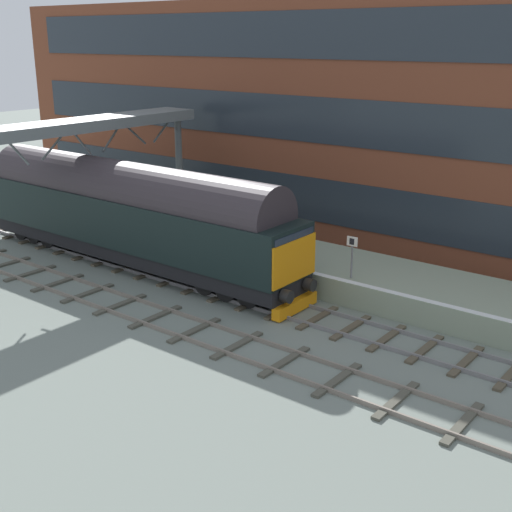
% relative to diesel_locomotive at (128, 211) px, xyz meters
% --- Properties ---
extents(ground_plane, '(140.00, 140.00, 0.00)m').
position_rel_diesel_locomotive_xyz_m(ground_plane, '(-0.00, -7.18, -2.48)').
color(ground_plane, slate).
rests_on(ground_plane, ground).
extents(track_main, '(2.50, 60.00, 0.15)m').
position_rel_diesel_locomotive_xyz_m(track_main, '(-0.00, -7.18, -2.43)').
color(track_main, slate).
rests_on(track_main, ground).
extents(track_adjacent_west, '(2.50, 60.00, 0.15)m').
position_rel_diesel_locomotive_xyz_m(track_adjacent_west, '(-3.56, -7.18, -2.42)').
color(track_adjacent_west, gray).
rests_on(track_adjacent_west, ground).
extents(station_platform, '(4.00, 44.00, 1.01)m').
position_rel_diesel_locomotive_xyz_m(station_platform, '(3.60, -7.18, -1.98)').
color(station_platform, gray).
rests_on(station_platform, ground).
extents(station_building, '(4.81, 43.20, 11.62)m').
position_rel_diesel_locomotive_xyz_m(station_building, '(10.59, -3.79, 3.33)').
color(station_building, brown).
rests_on(station_building, ground).
extents(diesel_locomotive, '(2.74, 18.22, 4.68)m').
position_rel_diesel_locomotive_xyz_m(diesel_locomotive, '(0.00, 0.00, 0.00)').
color(diesel_locomotive, black).
rests_on(diesel_locomotive, ground).
extents(platform_number_sign, '(0.10, 0.44, 1.64)m').
position_rel_diesel_locomotive_xyz_m(platform_number_sign, '(2.13, -10.06, -0.37)').
color(platform_number_sign, slate).
rests_on(platform_number_sign, station_platform).
extents(waiting_passenger, '(0.39, 0.50, 1.64)m').
position_rel_diesel_locomotive_xyz_m(waiting_passenger, '(3.22, -0.84, -0.49)').
color(waiting_passenger, '#2B2B3F').
rests_on(waiting_passenger, station_platform).
extents(overhead_footbridge, '(12.86, 2.00, 6.23)m').
position_rel_diesel_locomotive_xyz_m(overhead_footbridge, '(0.27, 3.18, 3.17)').
color(overhead_footbridge, slate).
rests_on(overhead_footbridge, ground).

